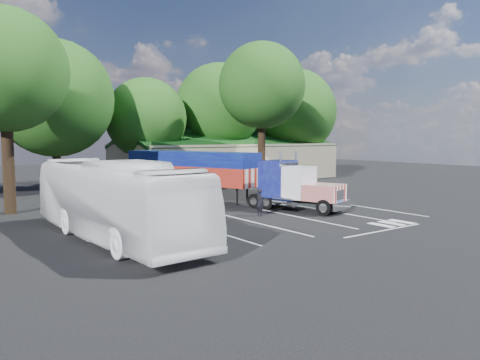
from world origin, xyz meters
TOP-DOWN VIEW (x-y plane):
  - ground at (0.00, 0.00)m, footprint 120.00×120.00m
  - event_hall at (13.74, 17.81)m, footprint 24.20×14.12m
  - tree_row_c at (-5.00, 16.20)m, footprint 10.00×10.00m
  - tree_row_d at (4.00, 17.50)m, footprint 8.00×8.00m
  - tree_row_e at (13.00, 18.00)m, footprint 9.60×9.60m
  - tree_row_f at (23.00, 16.80)m, footprint 10.40×10.40m
  - tree_near_left at (-10.50, 6.00)m, footprint 7.60×7.60m
  - tree_near_right at (11.50, 8.50)m, footprint 8.00×8.00m
  - semi_truck at (2.80, 3.01)m, footprint 7.94×18.05m
  - woman at (1.60, -3.79)m, footprint 0.42×0.62m
  - bicycle at (5.50, 8.00)m, footprint 1.45×1.80m
  - tour_bus at (-7.90, -4.94)m, footprint 3.66×13.42m
  - silver_sedan at (12.00, 14.00)m, footprint 4.56×3.23m

SIDE VIEW (x-z plane):
  - ground at x=0.00m, z-range 0.00..0.00m
  - bicycle at x=5.50m, z-range 0.00..0.92m
  - silver_sedan at x=12.00m, z-range 0.00..1.43m
  - woman at x=1.60m, z-range 0.00..1.66m
  - tour_bus at x=-7.90m, z-range 0.00..3.71m
  - semi_truck at x=2.80m, z-range 0.25..4.08m
  - event_hall at x=13.74m, z-range -0.56..4.99m
  - tree_row_d at x=4.00m, z-range 1.28..11.88m
  - tree_row_f at x=23.00m, z-range 1.29..14.29m
  - tree_row_c at x=-5.00m, z-range 1.51..14.56m
  - tree_row_e at x=13.00m, z-range 1.64..14.54m
  - tree_near_left at x=-10.50m, z-range 2.49..15.14m
  - tree_near_right at x=11.50m, z-range 2.71..16.21m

